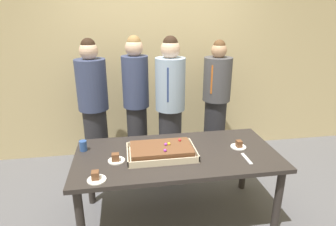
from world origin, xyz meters
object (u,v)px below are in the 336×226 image
(person_striped_tie_right, at_px, (170,109))
(person_far_right_suit, at_px, (136,104))
(drink_cup_nearest, at_px, (83,146))
(plated_slice_far_left, at_px, (239,145))
(plated_slice_near_right, at_px, (116,159))
(cake_server_utensil, at_px, (247,159))
(sheet_cake, at_px, (161,151))
(person_green_shirt_behind, at_px, (94,107))
(party_table, at_px, (177,161))
(plated_slice_near_left, at_px, (96,177))
(person_serving_front, at_px, (216,102))

(person_striped_tie_right, xyz_separation_m, person_far_right_suit, (-0.38, 0.24, 0.00))
(drink_cup_nearest, bearing_deg, person_striped_tie_right, 31.27)
(plated_slice_far_left, height_order, person_striped_tie_right, person_striped_tie_right)
(plated_slice_near_right, distance_m, person_far_right_suit, 1.11)
(cake_server_utensil, height_order, person_far_right_suit, person_far_right_suit)
(person_far_right_suit, bearing_deg, drink_cup_nearest, -43.67)
(cake_server_utensil, bearing_deg, person_far_right_suit, 126.99)
(sheet_cake, relative_size, person_green_shirt_behind, 0.37)
(sheet_cake, xyz_separation_m, plated_slice_near_right, (-0.41, -0.05, -0.02))
(plated_slice_near_right, xyz_separation_m, drink_cup_nearest, (-0.31, 0.26, 0.03))
(plated_slice_far_left, xyz_separation_m, person_far_right_suit, (-0.93, 0.98, 0.17))
(drink_cup_nearest, distance_m, cake_server_utensil, 1.52)
(party_table, distance_m, plated_slice_near_left, 0.80)
(person_far_right_suit, bearing_deg, person_green_shirt_behind, -103.95)
(party_table, bearing_deg, person_striped_tie_right, 85.09)
(person_far_right_suit, bearing_deg, party_table, 8.17)
(sheet_cake, distance_m, person_serving_front, 1.40)
(plated_slice_near_left, xyz_separation_m, person_serving_front, (1.44, 1.42, 0.11))
(plated_slice_near_right, bearing_deg, drink_cup_nearest, 139.71)
(person_green_shirt_behind, xyz_separation_m, person_striped_tie_right, (0.90, -0.28, 0.03))
(plated_slice_near_left, relative_size, person_far_right_suit, 0.09)
(party_table, distance_m, person_serving_front, 1.32)
(person_serving_front, bearing_deg, party_table, 4.66)
(plated_slice_near_right, height_order, person_green_shirt_behind, person_green_shirt_behind)
(sheet_cake, bearing_deg, drink_cup_nearest, 163.64)
(plated_slice_far_left, bearing_deg, person_striped_tie_right, 126.55)
(plated_slice_near_left, bearing_deg, party_table, 25.74)
(plated_slice_far_left, height_order, person_green_shirt_behind, person_green_shirt_behind)
(plated_slice_near_right, bearing_deg, person_far_right_suit, 77.20)
(party_table, height_order, person_striped_tie_right, person_striped_tie_right)
(person_green_shirt_behind, bearing_deg, sheet_cake, 0.02)
(plated_slice_near_left, bearing_deg, person_green_shirt_behind, 95.02)
(plated_slice_far_left, height_order, drink_cup_nearest, drink_cup_nearest)
(person_far_right_suit, bearing_deg, plated_slice_far_left, 34.11)
(drink_cup_nearest, height_order, person_serving_front, person_serving_front)
(person_serving_front, distance_m, person_far_right_suit, 1.05)
(party_table, relative_size, person_serving_front, 1.14)
(drink_cup_nearest, xyz_separation_m, cake_server_utensil, (1.47, -0.41, -0.05))
(cake_server_utensil, distance_m, person_green_shirt_behind, 1.91)
(plated_slice_near_left, height_order, person_far_right_suit, person_far_right_suit)
(plated_slice_near_right, xyz_separation_m, person_striped_tie_right, (0.63, 0.83, 0.16))
(cake_server_utensil, bearing_deg, drink_cup_nearest, 164.48)
(drink_cup_nearest, relative_size, person_striped_tie_right, 0.06)
(cake_server_utensil, distance_m, person_striped_tie_right, 1.13)
(plated_slice_near_right, relative_size, person_striped_tie_right, 0.09)
(party_table, bearing_deg, sheet_cake, -173.71)
(plated_slice_near_left, height_order, plated_slice_near_right, plated_slice_near_right)
(person_far_right_suit, bearing_deg, plated_slice_near_right, -22.18)
(plated_slice_near_left, distance_m, person_green_shirt_behind, 1.40)
(sheet_cake, height_order, person_far_right_suit, person_far_right_suit)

